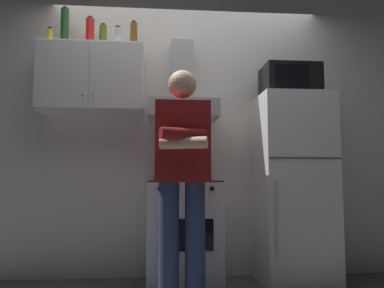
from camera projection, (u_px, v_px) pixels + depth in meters
The scene contains 13 objects.
back_wall_tiled at pixel (186, 129), 3.71m from camera, with size 4.80×0.10×2.70m, color silver.
upper_cabinet at pixel (92, 79), 3.45m from camera, with size 0.90×0.37×0.60m.
stove_oven at pixel (183, 232), 3.27m from camera, with size 0.60×0.62×0.87m.
range_hood at pixel (183, 98), 3.51m from camera, with size 0.60×0.44×0.75m.
refrigerator at pixel (293, 188), 3.39m from camera, with size 0.60×0.62×1.60m.
microwave at pixel (290, 82), 3.50m from camera, with size 0.48×0.37×0.28m.
person_standing at pixel (182, 175), 2.71m from camera, with size 0.38×0.33×1.64m.
bottle_olive_oil at pixel (103, 36), 3.52m from camera, with size 0.07×0.07×0.22m.
bottle_beer_brown at pixel (134, 36), 3.56m from camera, with size 0.07×0.07×0.26m.
bottle_soda_red at pixel (90, 32), 3.50m from camera, with size 0.07×0.07×0.28m.
bottle_wine_green at pixel (65, 27), 3.48m from camera, with size 0.07×0.07×0.35m.
bottle_canister_steel at pixel (118, 37), 3.50m from camera, with size 0.08×0.08×0.19m.
bottle_spice_jar at pixel (50, 36), 3.44m from camera, with size 0.06×0.06×0.15m.
Camera 1 is at (-0.27, -3.07, 0.86)m, focal length 36.76 mm.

